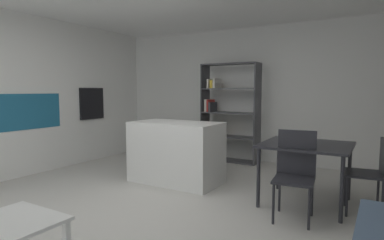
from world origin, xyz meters
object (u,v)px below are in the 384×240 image
object	(u,v)px
built_in_oven	(92,103)
child_table	(18,231)
dining_table	(306,150)
dining_chair_window_side	(373,169)
dining_chair_near	(295,168)
kitchen_island	(176,152)
open_bookshelf	(226,112)

from	to	relation	value
built_in_oven	child_table	size ratio (longest dim) A/B	0.99
dining_table	dining_chair_window_side	xyz separation A→B (m)	(0.72, 0.01, -0.15)
dining_chair_near	kitchen_island	bearing A→B (deg)	159.18
dining_table	dining_chair_window_side	size ratio (longest dim) A/B	1.19
kitchen_island	dining_chair_near	size ratio (longest dim) A/B	1.40
built_in_oven	open_bookshelf	bearing A→B (deg)	30.54
built_in_oven	dining_chair_near	world-z (taller)	built_in_oven
open_bookshelf	dining_chair_near	size ratio (longest dim) A/B	2.01
built_in_oven	open_bookshelf	world-z (taller)	open_bookshelf
dining_chair_window_side	child_table	bearing A→B (deg)	-43.82
dining_chair_near	dining_chair_window_side	size ratio (longest dim) A/B	1.11
built_in_oven	child_table	distance (m)	4.34
built_in_oven	kitchen_island	distance (m)	2.41
built_in_oven	kitchen_island	bearing A→B (deg)	-10.46
dining_chair_window_side	open_bookshelf	bearing A→B (deg)	-131.26
open_bookshelf	child_table	distance (m)	4.64
kitchen_island	child_table	bearing A→B (deg)	-79.13
kitchen_island	child_table	size ratio (longest dim) A/B	2.17
kitchen_island	child_table	distance (m)	2.86
built_in_oven	kitchen_island	world-z (taller)	built_in_oven
kitchen_island	dining_chair_window_side	xyz separation A→B (m)	(2.62, 0.03, 0.07)
open_bookshelf	dining_table	world-z (taller)	open_bookshelf
kitchen_island	dining_chair_near	distance (m)	1.95
dining_chair_near	built_in_oven	bearing A→B (deg)	161.23
child_table	dining_chair_near	distance (m)	2.69
built_in_oven	open_bookshelf	distance (m)	2.66
kitchen_island	open_bookshelf	world-z (taller)	open_bookshelf
dining_table	dining_chair_near	bearing A→B (deg)	-91.43
built_in_oven	dining_chair_near	size ratio (longest dim) A/B	0.64
kitchen_island	dining_table	world-z (taller)	kitchen_island
dining_table	dining_chair_near	xyz separation A→B (m)	(-0.01, -0.49, -0.12)
child_table	dining_chair_near	bearing A→B (deg)	59.94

